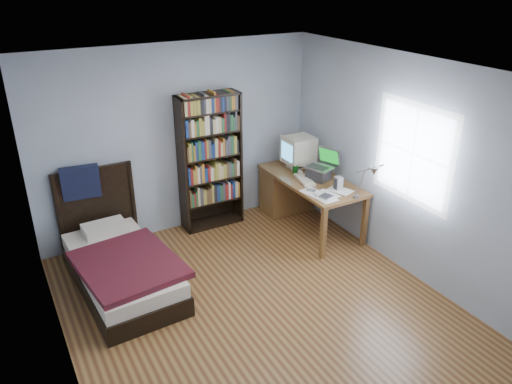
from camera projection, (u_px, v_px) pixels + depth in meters
room at (259, 200)px, 4.85m from camera, size 4.20×4.24×2.50m
desk at (292, 188)px, 7.17m from camera, size 0.75×1.62×0.73m
crt_monitor at (298, 150)px, 6.95m from camera, size 0.40×0.38×0.45m
laptop at (320, 171)px, 6.62m from camera, size 0.44×0.42×0.42m
desk_lamp at (372, 174)px, 5.59m from camera, size 0.23×0.50×0.59m
keyboard at (305, 180)px, 6.61m from camera, size 0.25×0.44×0.04m
speaker at (338, 183)px, 6.31m from camera, size 0.09×0.09×0.18m
soda_can at (295, 170)px, 6.81m from camera, size 0.07×0.07×0.12m
mouse at (300, 171)px, 6.86m from camera, size 0.07×0.12×0.04m
phone_silver at (311, 190)px, 6.30m from camera, size 0.11×0.12×0.02m
phone_grey at (316, 195)px, 6.18m from camera, size 0.06×0.09×0.02m
external_drive at (326, 197)px, 6.12m from camera, size 0.17×0.17×0.03m
bookshelf at (210, 162)px, 6.68m from camera, size 0.83×0.30×1.86m
bed at (119, 263)px, 5.65m from camera, size 1.11×2.02×1.16m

